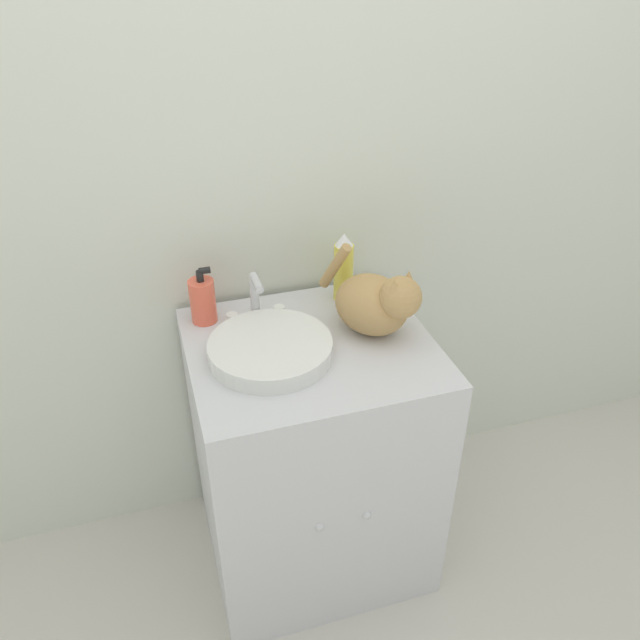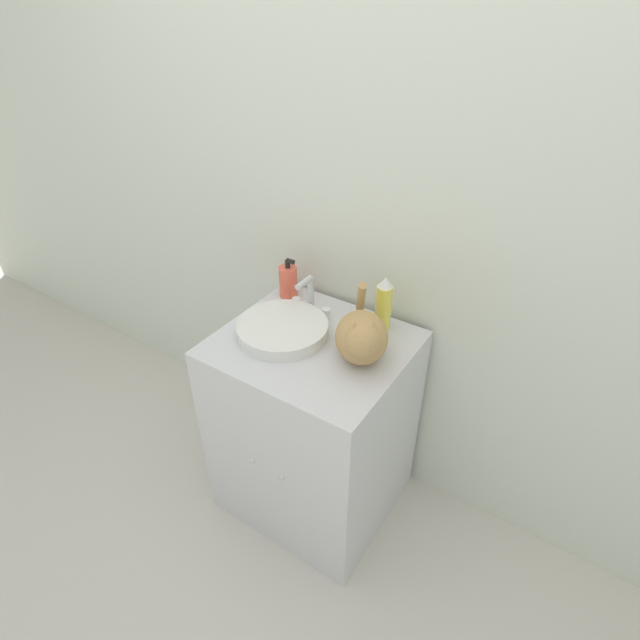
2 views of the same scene
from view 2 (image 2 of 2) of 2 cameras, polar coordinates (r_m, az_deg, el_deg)
ground_plane at (r=2.15m, az=-5.30°, el=-23.92°), size 8.00×8.00×0.00m
wall_back at (r=1.74m, az=5.30°, el=14.88°), size 6.00×0.05×2.50m
vanity_cabinet at (r=1.97m, az=-0.75°, el=-11.92°), size 0.64×0.59×0.80m
sink_basin at (r=1.73m, az=-4.28°, el=-1.03°), size 0.32×0.32×0.05m
faucet at (r=1.82m, az=-1.21°, el=2.61°), size 0.16×0.10×0.15m
cat at (r=1.58m, az=4.81°, el=-1.91°), size 0.25×0.31×0.23m
soap_bottle at (r=1.93m, az=-3.64°, el=4.46°), size 0.07×0.07×0.16m
spray_bottle at (r=1.73m, az=7.28°, el=1.78°), size 0.06×0.06×0.21m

